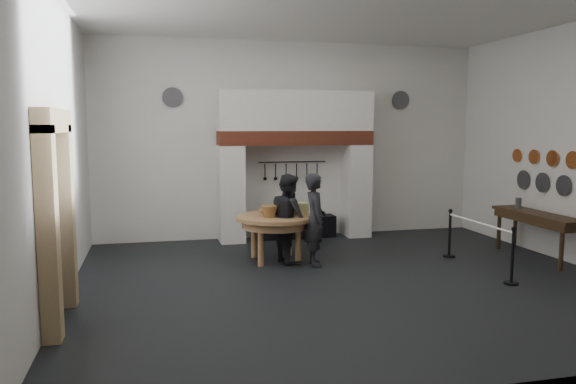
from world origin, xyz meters
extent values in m
cube|color=black|center=(0.00, 0.00, 0.00)|extent=(9.00, 8.00, 0.02)
cube|color=silver|center=(0.00, 0.00, 4.50)|extent=(9.00, 8.00, 0.02)
cube|color=silver|center=(0.00, 4.00, 2.25)|extent=(9.00, 0.02, 4.50)
cube|color=silver|center=(0.00, -4.00, 2.25)|extent=(9.00, 0.02, 4.50)
cube|color=silver|center=(-4.50, 0.00, 2.25)|extent=(0.02, 8.00, 4.50)
cube|color=silver|center=(-1.48, 3.65, 1.07)|extent=(0.55, 0.70, 2.15)
cube|color=silver|center=(1.48, 3.65, 1.07)|extent=(0.55, 0.70, 2.15)
cube|color=#9E442B|center=(0.00, 3.65, 2.31)|extent=(3.50, 0.72, 0.32)
cube|color=silver|center=(0.00, 3.65, 2.92)|extent=(3.50, 0.70, 0.90)
cube|color=black|center=(0.00, 3.72, 0.25)|extent=(1.90, 0.45, 0.50)
cylinder|color=black|center=(0.00, 3.92, 1.75)|extent=(1.60, 0.02, 0.02)
cube|color=black|center=(-4.47, -1.00, 1.25)|extent=(0.04, 1.10, 2.50)
cube|color=tan|center=(-4.38, -1.70, 1.30)|extent=(0.22, 0.30, 2.60)
cube|color=tan|center=(-4.38, -0.30, 1.30)|extent=(0.22, 0.30, 2.60)
cube|color=tan|center=(-4.38, -1.00, 2.65)|extent=(0.22, 1.70, 0.30)
cube|color=gold|center=(-4.45, 0.80, 1.60)|extent=(0.05, 0.34, 0.44)
cylinder|color=tan|center=(-0.90, 1.64, 0.84)|extent=(1.63, 1.63, 0.07)
ellipsoid|color=#C9671C|center=(-0.70, 1.74, 1.03)|extent=(0.36, 0.36, 0.31)
cube|color=#D3CC7E|center=(-0.40, 1.59, 0.99)|extent=(0.22, 0.22, 0.24)
cube|color=#D2CF7D|center=(-0.42, 1.89, 0.97)|extent=(0.18, 0.18, 0.20)
cone|color=#925A35|center=(-1.05, 1.49, 0.98)|extent=(0.35, 0.35, 0.22)
ellipsoid|color=#A86C3B|center=(-1.00, 1.99, 0.94)|extent=(0.31, 0.18, 0.13)
imported|color=black|center=(-0.26, 1.13, 0.86)|extent=(0.46, 0.66, 1.72)
imported|color=black|center=(-0.66, 1.53, 0.84)|extent=(0.78, 0.92, 1.69)
cube|color=#362413|center=(4.10, 0.63, 0.87)|extent=(0.55, 2.20, 0.06)
cylinder|color=#4F5054|center=(4.10, 1.23, 1.01)|extent=(0.12, 0.12, 0.22)
cylinder|color=#C6662D|center=(4.46, 0.20, 1.95)|extent=(0.03, 0.34, 0.34)
cylinder|color=#C6662D|center=(4.46, 0.75, 1.95)|extent=(0.03, 0.32, 0.32)
cylinder|color=#C6662D|center=(4.46, 1.30, 1.95)|extent=(0.03, 0.30, 0.30)
cylinder|color=#C6662D|center=(4.46, 1.85, 1.95)|extent=(0.03, 0.28, 0.28)
cylinder|color=#4C4C51|center=(4.46, 0.40, 1.45)|extent=(0.03, 0.40, 0.40)
cylinder|color=#4C4C51|center=(4.46, 1.00, 1.45)|extent=(0.03, 0.40, 0.40)
cylinder|color=#4C4C51|center=(4.46, 1.60, 1.45)|extent=(0.03, 0.40, 0.40)
cylinder|color=#4C4C51|center=(-2.70, 3.96, 3.20)|extent=(0.44, 0.03, 0.44)
cylinder|color=#4C4C51|center=(2.70, 3.96, 3.20)|extent=(0.44, 0.03, 0.44)
cylinder|color=black|center=(2.52, -0.85, 0.45)|extent=(0.05, 0.05, 0.90)
cylinder|color=black|center=(2.52, 1.15, 0.45)|extent=(0.05, 0.05, 0.90)
cylinder|color=white|center=(2.52, 0.15, 0.85)|extent=(0.04, 2.00, 0.04)
camera|label=1|loc=(-3.15, -8.71, 2.59)|focal=35.00mm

